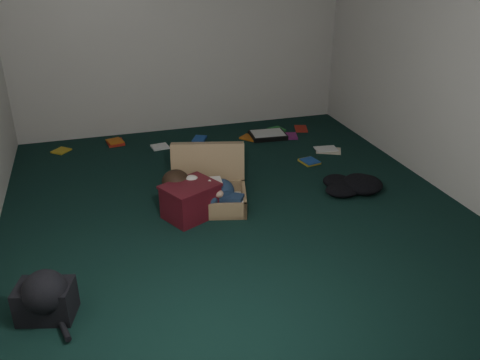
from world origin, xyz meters
TOP-DOWN VIEW (x-y plane):
  - floor at (0.00, 0.00)m, footprint 4.50×4.50m
  - wall_back at (0.00, 2.25)m, footprint 4.50×0.00m
  - wall_front at (0.00, -2.25)m, footprint 4.50×0.00m
  - wall_right at (2.00, 0.00)m, footprint 0.00×4.50m
  - suitcase at (-0.19, 0.23)m, footprint 0.82×0.81m
  - person at (-0.28, 0.07)m, footprint 0.69×0.49m
  - maroon_bin at (-0.41, -0.02)m, footprint 0.55×0.51m
  - backpack at (-1.55, -1.03)m, footprint 0.51×0.45m
  - clothing_pile at (1.17, 0.06)m, footprint 0.56×0.51m
  - paper_tray at (0.90, 1.63)m, footprint 0.45×0.35m
  - book_scatter at (0.41, 1.58)m, footprint 3.15×1.45m

SIDE VIEW (x-z plane):
  - floor at x=0.00m, z-range 0.00..0.00m
  - book_scatter at x=0.41m, z-range 0.00..0.02m
  - paper_tray at x=0.90m, z-range 0.00..0.06m
  - clothing_pile at x=1.17m, z-range 0.00..0.14m
  - backpack at x=-1.55m, z-range 0.00..0.26m
  - suitcase at x=-0.19m, z-range -0.10..0.40m
  - maroon_bin at x=-0.41m, z-range 0.00..0.31m
  - person at x=-0.28m, z-range 0.04..0.35m
  - wall_back at x=0.00m, z-range -0.95..3.55m
  - wall_front at x=0.00m, z-range -0.95..3.55m
  - wall_right at x=2.00m, z-range -0.95..3.55m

